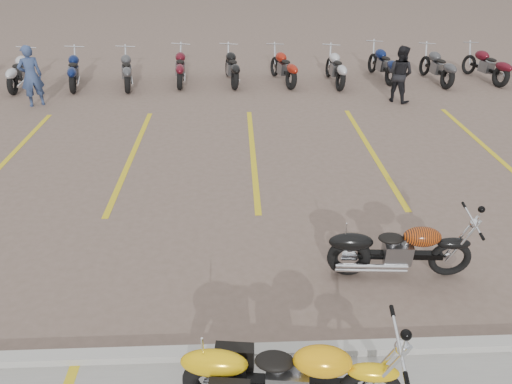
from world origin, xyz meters
TOP-DOWN VIEW (x-y plane):
  - ground at (0.00, 0.00)m, footprint 100.00×100.00m
  - curb at (0.00, -2.00)m, footprint 60.00×0.18m
  - parking_stripes at (0.00, 4.00)m, footprint 38.00×5.50m
  - yellow_cruiser at (0.10, -2.74)m, footprint 2.27×0.45m
  - flame_cruiser at (1.89, -0.52)m, footprint 2.07×0.34m
  - person_a at (-6.02, 7.59)m, footprint 0.74×0.67m
  - person_b at (4.31, 7.54)m, footprint 0.98×0.97m
  - bg_bike_row at (-0.51, 9.62)m, footprint 20.74×2.07m

SIDE VIEW (x-z plane):
  - ground at x=0.00m, z-range 0.00..0.00m
  - parking_stripes at x=0.00m, z-range 0.00..0.01m
  - curb at x=0.00m, z-range 0.00..0.12m
  - flame_cruiser at x=1.89m, z-range 0.00..0.85m
  - yellow_cruiser at x=0.10m, z-range 0.00..0.93m
  - bg_bike_row at x=-0.51m, z-range 0.00..1.10m
  - person_b at x=4.31m, z-range 0.00..1.59m
  - person_a at x=-6.02m, z-range 0.00..1.69m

